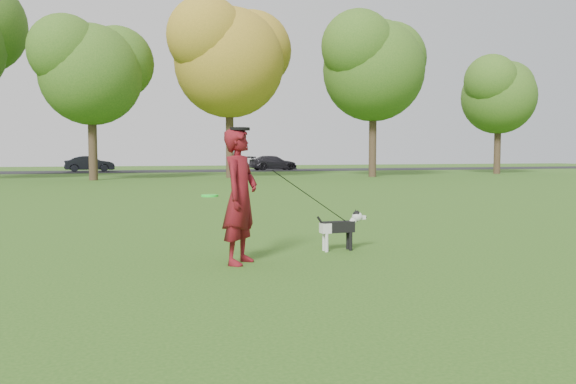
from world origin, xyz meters
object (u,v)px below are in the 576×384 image
object	(u,v)px
car_mid	(90,164)
man	(240,196)
dog	(341,226)
car_right	(273,163)

from	to	relation	value
car_mid	man	bearing A→B (deg)	-178.71
car_mid	dog	bearing A→B (deg)	-176.16
dog	car_mid	distance (m)	40.12
dog	car_right	size ratio (longest dim) A/B	0.19
dog	car_right	bearing A→B (deg)	75.95
man	dog	xyz separation A→B (m)	(1.74, 0.57, -0.55)
man	dog	bearing A→B (deg)	-35.66
man	car_right	bearing A→B (deg)	20.20
car_mid	car_right	xyz separation A→B (m)	(15.35, 0.00, 0.00)
car_right	dog	bearing A→B (deg)	159.76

